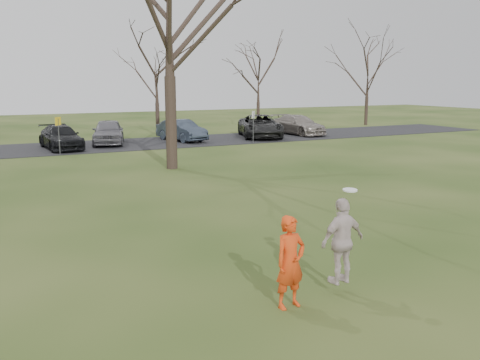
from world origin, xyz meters
name	(u,v)px	position (x,y,z in m)	size (l,w,h in m)	color
ground	(332,290)	(0.00, 0.00, 0.00)	(120.00, 120.00, 0.00)	#1E380F
parking_strip	(87,147)	(0.00, 25.00, 0.02)	(62.00, 6.50, 0.04)	black
player_defender	(290,262)	(-1.15, -0.27, 0.84)	(0.61, 0.40, 1.68)	red
car_3	(61,137)	(-1.57, 24.46, 0.72)	(1.90, 4.67, 1.36)	black
car_4	(108,132)	(1.46, 25.54, 0.82)	(1.85, 4.60, 1.57)	slate
car_5	(182,130)	(6.27, 25.19, 0.74)	(1.49, 4.26, 1.40)	#313B4A
car_6	(260,126)	(12.06, 24.82, 0.83)	(2.63, 5.70, 1.58)	black
car_7	(299,125)	(15.57, 25.22, 0.76)	(2.01, 4.94, 1.43)	gray
catching_play	(342,241)	(0.05, -0.19, 1.05)	(1.00, 0.48, 1.84)	beige
sign_yellow	(58,129)	(-2.00, 22.00, 1.45)	(0.35, 0.35, 2.08)	#47474C
sign_white	(253,121)	(10.00, 22.00, 1.45)	(0.35, 0.35, 2.08)	#47474C
big_tree	(168,11)	(2.00, 15.00, 7.00)	(9.00, 9.00, 14.00)	#352821
small_tree_row	(133,82)	(4.38, 30.06, 3.89)	(55.00, 5.90, 8.50)	#352821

